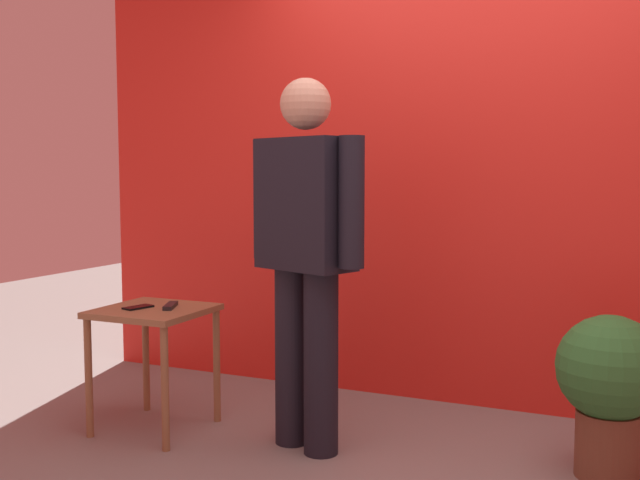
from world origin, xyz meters
The scene contains 6 objects.
back_wall_red centered at (0.00, 1.40, 1.57)m, with size 4.73×0.12×3.13m, color red.
standing_person centered at (-0.56, 0.41, 0.95)m, with size 0.66×0.37×1.69m.
side_table centered at (-1.36, 0.34, 0.51)m, with size 0.50×0.50×0.61m.
cell_phone centered at (-1.42, 0.30, 0.62)m, with size 0.07×0.14×0.01m, color black.
tv_remote centered at (-1.28, 0.38, 0.62)m, with size 0.04×0.17×0.02m, color black.
potted_plant centered at (0.73, 0.63, 0.41)m, with size 0.44×0.44×0.69m.
Camera 1 is at (0.83, -2.57, 1.26)m, focal length 41.02 mm.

